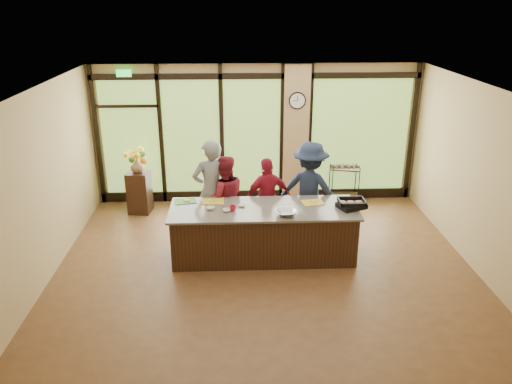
{
  "coord_description": "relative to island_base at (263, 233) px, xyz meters",
  "views": [
    {
      "loc": [
        -0.47,
        -7.49,
        4.26
      ],
      "look_at": [
        -0.13,
        0.4,
        1.18
      ],
      "focal_mm": 35.0,
      "sensor_mm": 36.0,
      "label": 1
    }
  ],
  "objects": [
    {
      "name": "prep_bowl_near",
      "position": [
        -0.9,
        -0.02,
        0.5
      ],
      "size": [
        0.19,
        0.19,
        0.05
      ],
      "primitive_type": "imported",
      "rotation": [
        0.0,
        0.0,
        -0.41
      ],
      "color": "silver",
      "rests_on": "countertop"
    },
    {
      "name": "bar_cart",
      "position": [
        1.93,
        2.45,
        0.09
      ],
      "size": [
        0.71,
        0.51,
        0.88
      ],
      "rotation": [
        0.0,
        0.0,
        -0.25
      ],
      "color": "#311A10",
      "rests_on": "floor"
    },
    {
      "name": "flower_stand",
      "position": [
        -2.49,
        2.08,
        0.0
      ],
      "size": [
        0.49,
        0.49,
        0.89
      ],
      "primitive_type": "cube",
      "rotation": [
        0.0,
        0.0,
        -0.12
      ],
      "color": "#311A10",
      "rests_on": "floor"
    },
    {
      "name": "mixing_bowl",
      "position": [
        0.36,
        -0.31,
        0.52
      ],
      "size": [
        0.37,
        0.37,
        0.08
      ],
      "primitive_type": "imported",
      "rotation": [
        0.0,
        0.0,
        0.09
      ],
      "color": "silver",
      "rests_on": "countertop"
    },
    {
      "name": "left_wall",
      "position": [
        -3.5,
        -0.3,
        1.06
      ],
      "size": [
        0.0,
        6.0,
        6.0
      ],
      "primitive_type": "plane",
      "rotation": [
        1.57,
        0.0,
        1.57
      ],
      "color": "tan",
      "rests_on": "floor"
    },
    {
      "name": "floor",
      "position": [
        0.0,
        -0.3,
        -0.44
      ],
      "size": [
        7.0,
        7.0,
        0.0
      ],
      "primitive_type": "plane",
      "color": "brown",
      "rests_on": "ground"
    },
    {
      "name": "cook_right",
      "position": [
        0.92,
        0.85,
        0.47
      ],
      "size": [
        1.35,
        1.1,
        1.83
      ],
      "primitive_type": "imported",
      "rotation": [
        0.0,
        0.0,
        2.73
      ],
      "color": "#1A233A",
      "rests_on": "floor"
    },
    {
      "name": "flower_vase",
      "position": [
        -2.49,
        2.08,
        0.59
      ],
      "size": [
        0.34,
        0.34,
        0.3
      ],
      "primitive_type": "imported",
      "rotation": [
        0.0,
        0.0,
        0.2
      ],
      "color": "olive",
      "rests_on": "flower_stand"
    },
    {
      "name": "cutting_board_right",
      "position": [
        0.87,
        0.19,
        0.49
      ],
      "size": [
        0.41,
        0.34,
        0.01
      ],
      "primitive_type": "cube",
      "rotation": [
        0.0,
        0.0,
        0.18
      ],
      "color": "gold",
      "rests_on": "countertop"
    },
    {
      "name": "wall_clock",
      "position": [
        0.85,
        2.57,
        1.81
      ],
      "size": [
        0.36,
        0.04,
        0.36
      ],
      "color": "black",
      "rests_on": "window_wall"
    },
    {
      "name": "red_ramekin",
      "position": [
        -0.53,
        -0.08,
        0.52
      ],
      "size": [
        0.11,
        0.11,
        0.08
      ],
      "primitive_type": "imported",
      "rotation": [
        0.0,
        0.0,
        0.01
      ],
      "color": "red",
      "rests_on": "countertop"
    },
    {
      "name": "right_wall",
      "position": [
        3.5,
        -0.3,
        1.06
      ],
      "size": [
        0.0,
        6.0,
        6.0
      ],
      "primitive_type": "plane",
      "rotation": [
        1.57,
        0.0,
        -1.57
      ],
      "color": "tan",
      "rests_on": "floor"
    },
    {
      "name": "island_base",
      "position": [
        0.0,
        0.0,
        0.0
      ],
      "size": [
        3.1,
        1.0,
        0.88
      ],
      "primitive_type": "cube",
      "color": "#311A10",
      "rests_on": "floor"
    },
    {
      "name": "countertop",
      "position": [
        0.0,
        0.0,
        0.46
      ],
      "size": [
        3.2,
        1.1,
        0.04
      ],
      "primitive_type": "cube",
      "color": "#70695D",
      "rests_on": "island_base"
    },
    {
      "name": "cutting_board_left",
      "position": [
        -1.36,
        0.36,
        0.49
      ],
      "size": [
        0.42,
        0.35,
        0.01
      ],
      "primitive_type": "cube",
      "rotation": [
        0.0,
        0.0,
        0.22
      ],
      "color": "#438D33",
      "rests_on": "countertop"
    },
    {
      "name": "cook_midleft",
      "position": [
        -0.68,
        0.75,
        0.37
      ],
      "size": [
        0.9,
        0.76,
        1.62
      ],
      "primitive_type": "imported",
      "rotation": [
        0.0,
        0.0,
        3.34
      ],
      "color": "maroon",
      "rests_on": "floor"
    },
    {
      "name": "cook_left",
      "position": [
        -0.91,
        0.75,
        0.53
      ],
      "size": [
        0.82,
        0.66,
        1.94
      ],
      "primitive_type": "imported",
      "rotation": [
        0.0,
        0.0,
        3.47
      ],
      "color": "gray",
      "rests_on": "floor"
    },
    {
      "name": "prep_bowl_mid",
      "position": [
        -0.63,
        -0.12,
        0.5
      ],
      "size": [
        0.16,
        0.16,
        0.04
      ],
      "primitive_type": "imported",
      "rotation": [
        0.0,
        0.0,
        -0.28
      ],
      "color": "silver",
      "rests_on": "countertop"
    },
    {
      "name": "prep_bowl_far",
      "position": [
        -0.37,
        0.09,
        0.49
      ],
      "size": [
        0.15,
        0.15,
        0.03
      ],
      "primitive_type": "imported",
      "rotation": [
        0.0,
        0.0,
        -0.31
      ],
      "color": "silver",
      "rests_on": "countertop"
    },
    {
      "name": "back_wall",
      "position": [
        0.0,
        2.7,
        1.06
      ],
      "size": [
        7.0,
        0.0,
        7.0
      ],
      "primitive_type": "plane",
      "rotation": [
        1.57,
        0.0,
        0.0
      ],
      "color": "tan",
      "rests_on": "floor"
    },
    {
      "name": "cook_midright",
      "position": [
        0.12,
        0.8,
        0.34
      ],
      "size": [
        0.98,
        0.64,
        1.55
      ],
      "primitive_type": "imported",
      "rotation": [
        0.0,
        0.0,
        3.46
      ],
      "color": "maroon",
      "rests_on": "floor"
    },
    {
      "name": "cutting_board_center",
      "position": [
        -0.87,
        0.33,
        0.49
      ],
      "size": [
        0.38,
        0.29,
        0.01
      ],
      "primitive_type": "cube",
      "rotation": [
        0.0,
        0.0,
        0.0
      ],
      "color": "gold",
      "rests_on": "countertop"
    },
    {
      "name": "roasting_pan",
      "position": [
        1.49,
        -0.05,
        0.52
      ],
      "size": [
        0.54,
        0.49,
        0.08
      ],
      "primitive_type": "cube",
      "rotation": [
        0.0,
        0.0,
        0.39
      ],
      "color": "black",
      "rests_on": "countertop"
    },
    {
      "name": "window_wall",
      "position": [
        0.16,
        2.65,
        0.95
      ],
      "size": [
        6.9,
        0.12,
        3.0
      ],
      "color": "tan",
      "rests_on": "floor"
    },
    {
      "name": "ceiling",
      "position": [
        0.0,
        -0.3,
        2.56
      ],
      "size": [
        7.0,
        7.0,
        0.0
      ],
      "primitive_type": "plane",
      "rotation": [
        3.14,
        0.0,
        0.0
      ],
      "color": "white",
      "rests_on": "back_wall"
    }
  ]
}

